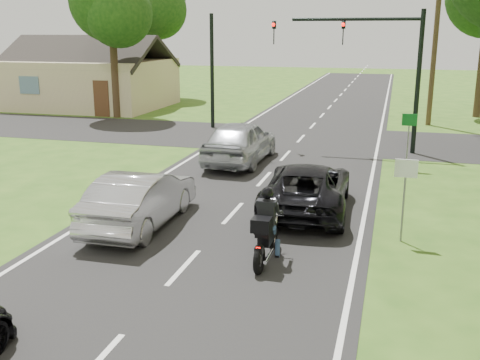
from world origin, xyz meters
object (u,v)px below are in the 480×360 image
(traffic_signal, at_px, (374,55))
(utility_pole_far, at_px, (436,31))
(sign_white, at_px, (405,180))
(motorcycle_rider, at_px, (266,233))
(dark_suv, at_px, (307,187))
(silver_suv, at_px, (240,141))
(silver_sedan, at_px, (140,199))
(sign_green, at_px, (409,128))

(traffic_signal, xyz_separation_m, utility_pole_far, (2.86, 8.00, 0.95))
(utility_pole_far, distance_m, sign_white, 19.39)
(motorcycle_rider, bearing_deg, dark_suv, 85.66)
(motorcycle_rider, xyz_separation_m, silver_suv, (-3.21, 9.45, 0.17))
(traffic_signal, height_order, sign_white, traffic_signal)
(utility_pole_far, bearing_deg, silver_sedan, -112.93)
(traffic_signal, xyz_separation_m, sign_white, (1.36, -11.02, -2.54))
(dark_suv, xyz_separation_m, sign_green, (2.89, 6.15, 0.88))
(dark_suv, bearing_deg, sign_green, -118.25)
(silver_suv, xyz_separation_m, sign_green, (6.41, 0.71, 0.73))
(sign_white, relative_size, sign_green, 1.00)
(silver_suv, bearing_deg, silver_sedan, 86.87)
(silver_suv, xyz_separation_m, utility_pole_far, (7.71, 11.73, 4.21))
(silver_sedan, bearing_deg, motorcycle_rider, 157.37)
(silver_sedan, relative_size, sign_white, 2.15)
(silver_suv, bearing_deg, traffic_signal, -141.20)
(silver_suv, bearing_deg, utility_pole_far, -122.06)
(silver_suv, height_order, sign_white, sign_white)
(silver_suv, height_order, traffic_signal, traffic_signal)
(utility_pole_far, bearing_deg, traffic_signal, -109.68)
(silver_sedan, height_order, sign_white, sign_white)
(motorcycle_rider, distance_m, dark_suv, 4.02)
(sign_green, bearing_deg, sign_white, -91.43)
(motorcycle_rider, bearing_deg, sign_green, 72.63)
(utility_pole_far, bearing_deg, sign_green, -96.73)
(sign_white, bearing_deg, sign_green, 88.57)
(motorcycle_rider, distance_m, sign_white, 3.80)
(motorcycle_rider, xyz_separation_m, utility_pole_far, (4.50, 21.18, 4.38))
(motorcycle_rider, xyz_separation_m, sign_green, (3.20, 10.16, 0.89))
(silver_sedan, height_order, silver_suv, silver_suv)
(motorcycle_rider, distance_m, utility_pole_far, 22.09)
(motorcycle_rider, xyz_separation_m, dark_suv, (0.31, 4.01, 0.01))
(silver_sedan, xyz_separation_m, traffic_signal, (5.46, 11.66, 3.37))
(sign_white, bearing_deg, silver_suv, 130.42)
(utility_pole_far, xyz_separation_m, sign_green, (-1.30, -11.02, -3.49))
(silver_suv, bearing_deg, dark_suv, 124.18)
(utility_pole_far, distance_m, sign_green, 11.63)
(utility_pole_far, bearing_deg, dark_suv, -103.71)
(dark_suv, height_order, traffic_signal, traffic_signal)
(silver_sedan, bearing_deg, silver_suv, -95.44)
(dark_suv, relative_size, sign_green, 2.39)
(dark_suv, height_order, sign_green, sign_green)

